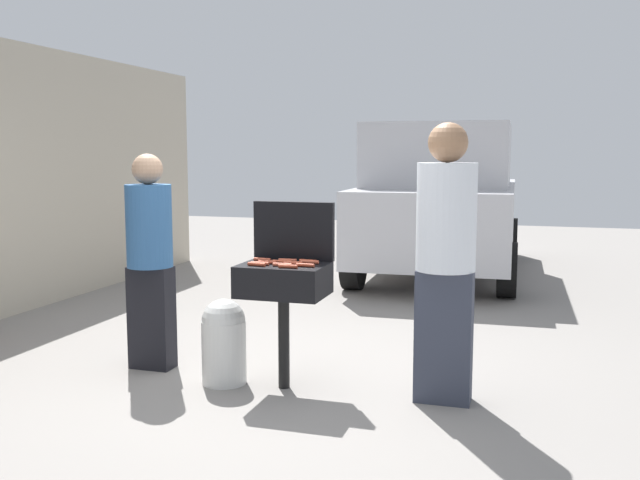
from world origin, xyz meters
The scene contains 19 objects.
ground_plane centered at (0.00, 0.00, 0.00)m, with size 24.00×24.00×0.00m, color gray.
bbq_grill centered at (0.23, -0.12, 0.74)m, with size 0.60×0.44×0.88m.
grill_lid_open centered at (0.23, 0.10, 1.09)m, with size 0.60×0.05×0.42m, color black.
hot_dog_0 centered at (0.20, -0.10, 0.90)m, with size 0.03×0.03×0.13m, color #AD4228.
hot_dog_1 centered at (0.22, -0.03, 0.90)m, with size 0.03×0.03×0.13m, color #B74C33.
hot_dog_2 centered at (0.08, -0.26, 0.90)m, with size 0.03×0.03×0.13m, color #AD4228.
hot_dog_3 centered at (0.09, -0.21, 0.90)m, with size 0.03×0.03×0.13m, color #B74C33.
hot_dog_4 centered at (0.11, -0.14, 0.90)m, with size 0.03×0.03×0.13m, color #B74C33.
hot_dog_5 centered at (0.25, -0.22, 0.90)m, with size 0.03×0.03×0.13m, color #C6593D.
hot_dog_6 centered at (0.30, -0.12, 0.90)m, with size 0.03×0.03×0.13m, color #B74C33.
hot_dog_7 centered at (0.32, -0.27, 0.90)m, with size 0.03×0.03×0.13m, color #AD4228.
hot_dog_8 centered at (0.37, -0.02, 0.90)m, with size 0.03×0.03×0.13m, color #AD4228.
hot_dog_9 centered at (0.40, -0.05, 0.90)m, with size 0.03×0.03×0.13m, color #B74C33.
hot_dog_10 centered at (0.41, -0.19, 0.90)m, with size 0.03×0.03×0.13m, color #AD4228.
hot_dog_11 centered at (0.04, -0.04, 0.90)m, with size 0.03×0.03×0.13m, color #B74C33.
propane_tank centered at (-0.22, -0.15, 0.32)m, with size 0.32×0.32×0.62m.
person_left centered at (-0.91, 0.02, 0.89)m, with size 0.35×0.35×1.65m.
person_right centered at (1.34, -0.06, 1.00)m, with size 0.39×0.39×1.85m.
parked_minivan centered at (0.65, 5.05, 1.03)m, with size 2.13×4.45×2.02m.
Camera 1 is at (1.90, -4.69, 1.66)m, focal length 39.79 mm.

